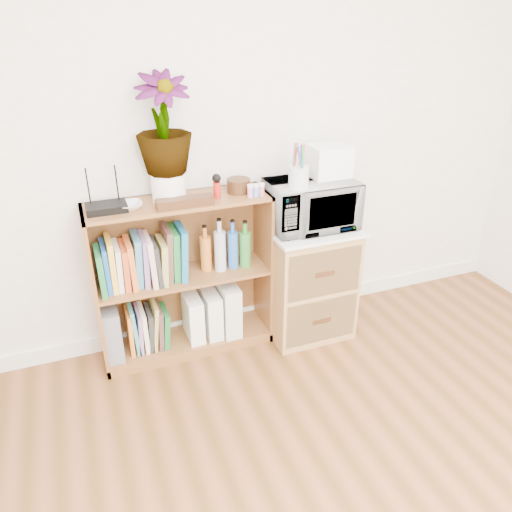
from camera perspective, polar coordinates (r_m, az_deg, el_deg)
skirting_board at (r=3.31m, az=-2.41°, el=-6.80°), size 4.00×0.02×0.10m
bookshelf at (r=2.89m, az=-8.27°, el=-2.54°), size 1.00×0.30×0.95m
wicker_unit at (r=3.11m, az=5.77°, el=-2.77°), size 0.50×0.45×0.70m
microwave at (r=2.89m, az=6.31°, el=5.91°), size 0.50×0.34×0.27m
pen_cup at (r=2.71m, az=4.90°, el=8.95°), size 0.11×0.11×0.12m
small_appliance at (r=2.92m, az=8.33°, el=10.72°), size 0.22×0.19×0.18m
router at (r=2.62m, az=-16.73°, el=5.33°), size 0.20×0.14×0.04m
white_bowl at (r=2.62m, az=-14.25°, el=5.59°), size 0.13×0.13×0.03m
plant_pot at (r=2.68m, az=-9.98°, el=7.82°), size 0.18×0.18×0.15m
potted_plant at (r=2.59m, az=-10.56°, el=14.61°), size 0.28×0.28×0.50m
trinket_box at (r=2.60m, az=-8.14°, el=6.12°), size 0.30×0.07×0.05m
kokeshi_doll at (r=2.69m, az=-4.49°, el=7.51°), size 0.04×0.04×0.09m
wooden_bowl at (r=2.77m, az=-2.01°, el=8.05°), size 0.13×0.13×0.07m
paint_jars at (r=2.71m, az=-0.01°, el=7.32°), size 0.10×0.04×0.05m
file_box at (r=2.98m, az=-16.21°, el=-8.09°), size 0.09×0.25×0.31m
magazine_holder_left at (r=3.03m, az=-7.21°, el=-6.89°), size 0.09×0.22×0.28m
magazine_holder_mid at (r=3.05m, az=-5.16°, el=-6.46°), size 0.09×0.23×0.28m
magazine_holder_right at (r=3.06m, az=-3.27°, el=-5.76°), size 0.10×0.26×0.33m
cookbooks at (r=2.79m, az=-12.83°, el=-0.43°), size 0.48×0.20×0.30m
liquor_bottles at (r=2.87m, az=-3.54°, el=1.25°), size 0.29×0.07×0.31m
lower_books at (r=3.01m, az=-12.37°, el=-7.90°), size 0.24×0.19×0.29m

